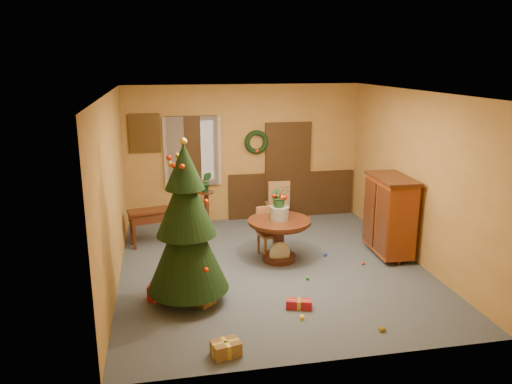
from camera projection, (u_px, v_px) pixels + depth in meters
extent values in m
plane|color=#363F4F|center=(272.00, 268.00, 8.40)|extent=(5.50, 5.50, 0.00)
plane|color=silver|center=(274.00, 93.00, 7.65)|extent=(5.50, 5.50, 0.00)
plane|color=olive|center=(244.00, 154.00, 10.63)|extent=(5.00, 0.00, 5.00)
plane|color=olive|center=(329.00, 244.00, 5.41)|extent=(5.00, 0.00, 5.00)
plane|color=olive|center=(112.00, 192.00, 7.56)|extent=(0.00, 5.50, 5.50)
plane|color=olive|center=(416.00, 177.00, 8.48)|extent=(0.00, 5.50, 5.50)
cube|color=black|center=(292.00, 194.00, 11.03)|extent=(2.80, 0.06, 1.00)
cube|color=black|center=(288.00, 170.00, 10.86)|extent=(1.00, 0.08, 2.10)
cube|color=white|center=(287.00, 172.00, 10.90)|extent=(0.80, 0.03, 1.90)
cube|color=black|center=(193.00, 151.00, 10.36)|extent=(1.05, 0.08, 1.45)
cube|color=white|center=(192.00, 151.00, 10.38)|extent=(0.88, 0.03, 1.25)
cube|color=white|center=(174.00, 152.00, 10.24)|extent=(0.42, 0.02, 1.45)
cube|color=white|center=(211.00, 151.00, 10.38)|extent=(0.42, 0.02, 1.45)
torus|color=black|center=(256.00, 142.00, 10.54)|extent=(0.51, 0.11, 0.51)
cube|color=#4C3819|center=(145.00, 133.00, 10.09)|extent=(0.62, 0.05, 0.78)
cube|color=gray|center=(145.00, 133.00, 10.12)|extent=(0.48, 0.02, 0.62)
cylinder|color=black|center=(279.00, 221.00, 8.53)|extent=(1.08, 1.08, 0.06)
cylinder|color=black|center=(279.00, 225.00, 8.54)|extent=(0.96, 0.96, 0.04)
cylinder|color=black|center=(279.00, 240.00, 8.62)|extent=(0.17, 0.17, 0.60)
cylinder|color=black|center=(279.00, 257.00, 8.70)|extent=(0.58, 0.58, 0.10)
cylinder|color=slate|center=(279.00, 213.00, 8.49)|extent=(0.32, 0.32, 0.23)
imported|color=#1E4C23|center=(280.00, 196.00, 8.41)|extent=(0.35, 0.31, 0.39)
cube|color=olive|center=(270.00, 234.00, 8.81)|extent=(0.44, 0.44, 0.05)
cube|color=olive|center=(266.00, 218.00, 8.91)|extent=(0.38, 0.11, 0.45)
cube|color=olive|center=(274.00, 241.00, 9.06)|extent=(0.05, 0.05, 0.39)
cube|color=olive|center=(258.00, 244.00, 8.95)|extent=(0.05, 0.05, 0.39)
cube|color=olive|center=(281.00, 247.00, 8.79)|extent=(0.05, 0.05, 0.39)
cube|color=olive|center=(265.00, 249.00, 8.68)|extent=(0.05, 0.05, 0.39)
cube|color=olive|center=(277.00, 205.00, 10.36)|extent=(0.46, 0.46, 0.05)
cube|color=olive|center=(279.00, 194.00, 10.10)|extent=(0.44, 0.06, 0.52)
cube|color=olive|center=(270.00, 219.00, 10.23)|extent=(0.05, 0.05, 0.45)
cube|color=olive|center=(287.00, 218.00, 10.28)|extent=(0.05, 0.05, 0.45)
cube|color=olive|center=(267.00, 214.00, 10.57)|extent=(0.05, 0.05, 0.45)
cube|color=olive|center=(284.00, 213.00, 10.62)|extent=(0.05, 0.05, 0.45)
cylinder|color=black|center=(207.00, 211.00, 10.23)|extent=(0.10, 0.10, 0.76)
cylinder|color=black|center=(206.00, 193.00, 10.13)|extent=(0.31, 0.31, 0.03)
imported|color=#19471E|center=(206.00, 182.00, 10.07)|extent=(0.27, 0.23, 0.42)
cylinder|color=#382111|center=(189.00, 293.00, 7.20)|extent=(0.15, 0.15, 0.25)
cone|color=black|center=(187.00, 243.00, 7.00)|extent=(1.16, 1.16, 1.37)
cone|color=black|center=(185.00, 200.00, 6.84)|extent=(0.84, 0.84, 1.00)
cone|color=black|center=(184.00, 166.00, 6.72)|extent=(0.55, 0.55, 0.63)
sphere|color=gold|center=(183.00, 141.00, 6.63)|extent=(0.11, 0.11, 0.11)
cube|color=black|center=(149.00, 211.00, 9.28)|extent=(0.84, 0.55, 0.05)
cube|color=black|center=(149.00, 217.00, 9.31)|extent=(0.78, 0.50, 0.16)
cube|color=black|center=(132.00, 230.00, 9.31)|extent=(0.11, 0.27, 0.63)
cube|color=black|center=(168.00, 227.00, 9.43)|extent=(0.11, 0.27, 0.63)
cube|color=#572009|center=(390.00, 215.00, 8.75)|extent=(0.56, 1.07, 1.31)
cube|color=black|center=(393.00, 178.00, 8.58)|extent=(0.63, 1.14, 0.05)
cylinder|color=black|center=(399.00, 262.00, 8.51)|extent=(0.07, 0.07, 0.10)
cylinder|color=black|center=(377.00, 244.00, 9.35)|extent=(0.07, 0.07, 0.10)
cube|color=brown|center=(226.00, 348.00, 5.89)|extent=(0.37, 0.31, 0.17)
cube|color=gold|center=(226.00, 348.00, 5.89)|extent=(0.33, 0.11, 0.18)
cube|color=gold|center=(226.00, 348.00, 5.89)|extent=(0.10, 0.25, 0.18)
cube|color=#A41521|center=(157.00, 292.00, 7.26)|extent=(0.28, 0.28, 0.23)
cube|color=gold|center=(157.00, 292.00, 7.26)|extent=(0.23, 0.09, 0.23)
cube|color=gold|center=(157.00, 292.00, 7.26)|extent=(0.09, 0.23, 0.23)
cube|color=brown|center=(206.00, 300.00, 7.11)|extent=(0.32, 0.30, 0.14)
cube|color=gold|center=(206.00, 300.00, 7.11)|extent=(0.22, 0.19, 0.14)
cube|color=gold|center=(206.00, 300.00, 7.11)|extent=(0.14, 0.17, 0.14)
cube|color=#A41521|center=(299.00, 304.00, 7.01)|extent=(0.39, 0.24, 0.13)
cube|color=gold|center=(299.00, 304.00, 7.01)|extent=(0.36, 0.13, 0.13)
cube|color=gold|center=(299.00, 304.00, 7.01)|extent=(0.09, 0.16, 0.13)
cube|color=#23469A|center=(325.00, 255.00, 8.88)|extent=(0.09, 0.09, 0.05)
sphere|color=#278F30|center=(308.00, 278.00, 7.92)|extent=(0.06, 0.06, 0.06)
cube|color=gold|center=(302.00, 317.00, 6.72)|extent=(0.06, 0.09, 0.05)
sphere|color=red|center=(363.00, 263.00, 8.50)|extent=(0.06, 0.06, 0.06)
cube|color=gold|center=(382.00, 330.00, 6.42)|extent=(0.09, 0.07, 0.05)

